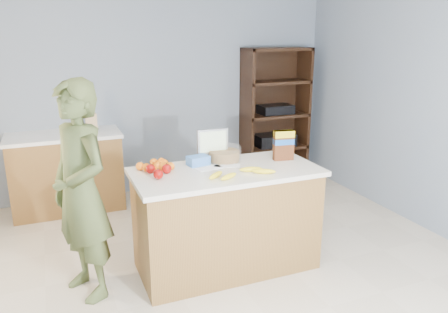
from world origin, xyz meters
name	(u,v)px	position (x,y,z in m)	size (l,w,h in m)	color
floor	(240,283)	(0.00, 0.00, 0.00)	(4.50, 5.00, 0.02)	beige
walls	(242,83)	(0.00, 0.00, 1.65)	(4.52, 5.02, 2.51)	gray
counter_peninsula	(226,223)	(0.00, 0.30, 0.42)	(1.56, 0.76, 0.90)	brown
back_cabinet	(67,172)	(-1.20, 2.20, 0.45)	(1.24, 0.62, 0.90)	brown
shelving_unit	(273,117)	(1.55, 2.35, 0.86)	(0.90, 0.40, 1.80)	black
person	(81,192)	(-1.16, 0.35, 0.85)	(0.62, 0.41, 1.70)	#455129
knife_block	(91,123)	(-0.89, 2.12, 1.02)	(0.12, 0.10, 0.31)	tan
envelopes	(218,167)	(-0.03, 0.39, 0.90)	(0.41, 0.20, 0.00)	white
bananas	(240,173)	(0.04, 0.11, 0.92)	(0.58, 0.21, 0.04)	yellow
apples	(158,171)	(-0.56, 0.37, 0.94)	(0.20, 0.24, 0.08)	#8E0906
oranges	(157,165)	(-0.53, 0.53, 0.93)	(0.30, 0.23, 0.07)	orange
blue_carton	(198,161)	(-0.18, 0.51, 0.94)	(0.18, 0.12, 0.08)	blue
salad_bowl	(224,154)	(0.08, 0.55, 0.96)	(0.30, 0.30, 0.13)	#267219
tv	(213,143)	(0.00, 0.61, 1.06)	(0.28, 0.12, 0.28)	silver
cereal_box	(284,143)	(0.58, 0.37, 1.06)	(0.19, 0.10, 0.27)	#592B14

